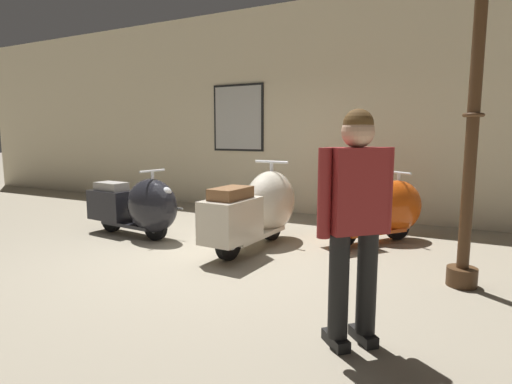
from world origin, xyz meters
TOP-DOWN VIEW (x-y plane):
  - ground_plane at (0.00, 0.00)m, footprint 60.00×60.00m
  - showroom_back_wall at (-0.00, 3.21)m, footprint 18.00×0.24m
  - scooter_0 at (-1.33, 0.38)m, footprint 1.63×0.60m
  - scooter_1 at (0.38, 0.76)m, footprint 0.62×1.82m
  - scooter_2 at (1.74, 1.69)m, footprint 1.29×1.50m
  - lamppost at (2.76, 0.38)m, footprint 0.28×0.28m
  - visitor_0 at (2.11, -1.24)m, footprint 0.42×0.42m

SIDE VIEW (x-z plane):
  - ground_plane at x=0.00m, z-range 0.00..0.00m
  - scooter_2 at x=1.74m, z-range -0.04..0.91m
  - scooter_0 at x=-1.33m, z-range -0.04..0.93m
  - scooter_1 at x=0.38m, z-range -0.05..1.05m
  - visitor_0 at x=2.11m, z-range 0.13..1.74m
  - lamppost at x=2.76m, z-range 0.12..3.19m
  - showroom_back_wall at x=0.00m, z-range 0.00..3.75m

